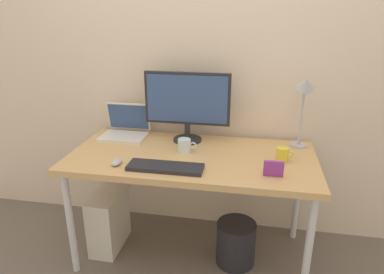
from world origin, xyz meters
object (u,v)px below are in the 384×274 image
Objects in this scene: coffee_mug at (282,155)px; desk_lamp at (304,95)px; wastebasket at (236,243)px; mouse at (117,162)px; glass_cup at (185,146)px; photo_frame at (273,168)px; computer_tower at (109,220)px; desk at (192,163)px; keyboard at (165,167)px; monitor at (187,103)px; laptop at (126,128)px.

desk_lamp is at bearing 63.67° from coffee_mug.
mouse is at bearing -165.35° from wastebasket.
glass_cup is at bearing 36.87° from mouse.
desk_lamp is 4.53× the size of photo_frame.
glass_cup is at bearing 7.01° from computer_tower.
wastebasket is (0.72, 0.19, -0.62)m from mouse.
mouse is 0.30× the size of wastebasket.
wastebasket is (0.31, -0.04, -0.54)m from desk.
photo_frame is (0.50, -0.22, 0.11)m from desk.
desk_lamp is at bearing 31.21° from keyboard.
photo_frame reaches higher than computer_tower.
desk_lamp is 0.58m from photo_frame.
glass_cup reaches higher than wastebasket.
mouse is at bearing -150.89° from desk.
monitor is at bearing 96.18° from glass_cup.
glass_cup is at bearing 78.13° from keyboard.
photo_frame is at bearing -38.69° from monitor.
coffee_mug is (0.97, 0.23, 0.03)m from mouse.
monitor is 0.51m from laptop.
glass_cup is (0.48, -0.22, -0.01)m from laptop.
laptop reaches higher than wastebasket.
mouse is 0.45m from glass_cup.
coffee_mug is (1.09, -0.26, -0.01)m from laptop.
keyboard reaches higher than computer_tower.
desk_lamp reaches higher than photo_frame.
computer_tower is at bearing -178.62° from coffee_mug.
monitor reaches higher than coffee_mug.
photo_frame is (-0.18, -0.46, -0.31)m from desk_lamp.
coffee_mug is (0.56, -0.00, 0.10)m from desk.
photo_frame is at bearing -23.65° from desk.
keyboard is 0.76m from computer_tower.
desk_lamp is 0.99m from keyboard.
desk_lamp is at bearing 37.60° from wastebasket.
photo_frame is 0.26× the size of computer_tower.
wastebasket is at bearing 14.65° from mouse.
desk is 0.27m from keyboard.
computer_tower is (-0.54, -0.07, -0.58)m from glass_cup.
desk_lamp is at bearing 0.08° from monitor.
glass_cup is 1.07× the size of photo_frame.
computer_tower is at bearing -101.80° from laptop.
monitor is at bearing 54.68° from mouse.
wastebasket is (0.36, -0.08, -0.64)m from glass_cup.
coffee_mug is 0.90× the size of glass_cup.
glass_cup is (-0.73, -0.21, -0.31)m from desk_lamp.
desk_lamp reaches higher than keyboard.
laptop is (-0.46, 0.02, -0.22)m from monitor.
glass_cup is 0.80m from computer_tower.
desk_lamp is at bearing 19.80° from desk.
glass_cup reaches higher than keyboard.
photo_frame is (1.03, -0.48, -0.01)m from laptop.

